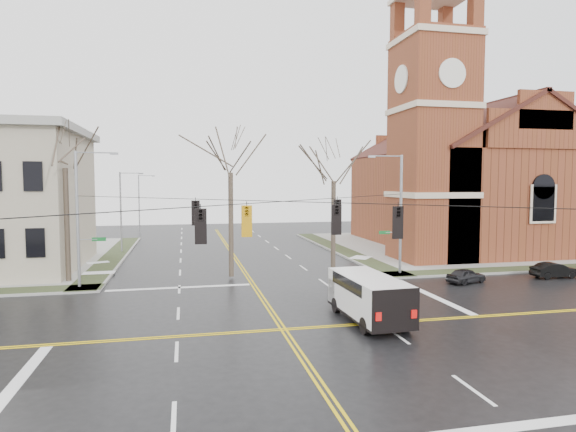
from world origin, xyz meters
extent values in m
plane|color=black|center=(0.00, 0.00, 0.00)|extent=(120.00, 120.00, 0.00)
cube|color=gray|center=(25.00, 25.00, 0.07)|extent=(30.00, 30.00, 0.15)
cube|color=#29321B|center=(11.20, 25.00, 0.15)|extent=(2.00, 30.00, 0.02)
cube|color=#29321B|center=(25.00, 11.20, 0.15)|extent=(30.00, 2.00, 0.02)
cube|color=#29321B|center=(-11.20, 25.00, 0.15)|extent=(2.00, 30.00, 0.02)
cube|color=gold|center=(-0.12, 0.00, 0.01)|extent=(0.12, 100.00, 0.01)
cube|color=gold|center=(0.12, 0.00, 0.01)|extent=(0.12, 100.00, 0.01)
cube|color=gold|center=(0.00, -0.12, 0.01)|extent=(100.00, 0.12, 0.01)
cube|color=gold|center=(0.00, 0.12, 0.01)|extent=(100.00, 0.12, 0.01)
cube|color=silver|center=(5.00, -10.50, 0.01)|extent=(9.50, 0.50, 0.01)
cube|color=silver|center=(-5.00, 10.50, 0.01)|extent=(9.50, 0.50, 0.01)
cube|color=silver|center=(-10.50, -5.00, 0.01)|extent=(0.50, 9.50, 0.01)
cube|color=silver|center=(10.50, 5.00, 0.01)|extent=(0.50, 9.50, 0.01)
cube|color=brown|center=(17.00, 17.00, 10.00)|extent=(6.00, 6.00, 20.00)
cube|color=beige|center=(17.00, 17.00, 19.50)|extent=(6.30, 6.30, 0.50)
cylinder|color=silver|center=(17.00, 13.95, 16.00)|extent=(2.40, 0.15, 2.40)
cylinder|color=silver|center=(13.95, 17.00, 16.00)|extent=(0.15, 2.40, 2.40)
cube|color=brown|center=(26.00, 26.00, 5.00)|extent=(18.00, 24.00, 10.00)
cube|color=brown|center=(16.80, 20.00, 2.20)|extent=(2.00, 5.00, 4.40)
cylinder|color=gray|center=(11.50, 11.50, 4.65)|extent=(0.20, 0.20, 9.00)
cylinder|color=gray|center=(10.90, 11.50, 3.30)|extent=(1.20, 0.06, 0.06)
cube|color=#105F23|center=(10.20, 11.50, 3.30)|extent=(0.90, 0.04, 0.25)
cylinder|color=gray|center=(10.30, 11.50, 9.05)|extent=(2.40, 0.08, 0.08)
cube|color=gray|center=(9.10, 11.50, 9.00)|extent=(0.50, 0.22, 0.15)
cylinder|color=gray|center=(-11.50, 11.50, 4.65)|extent=(0.20, 0.20, 9.00)
cylinder|color=gray|center=(-10.90, 11.50, 3.30)|extent=(1.20, 0.06, 0.06)
cube|color=#105F23|center=(-10.20, 11.50, 3.30)|extent=(0.90, 0.04, 0.25)
cylinder|color=gray|center=(-10.30, 11.50, 9.05)|extent=(2.40, 0.08, 0.08)
cube|color=gray|center=(-9.10, 11.50, 9.00)|extent=(0.50, 0.22, 0.15)
cylinder|color=black|center=(0.00, 0.00, 6.20)|extent=(23.02, 23.02, 0.03)
cylinder|color=black|center=(0.00, 0.00, 6.20)|extent=(23.02, 23.02, 0.03)
imported|color=black|center=(-4.00, -4.00, 5.45)|extent=(0.21, 0.26, 1.30)
imported|color=black|center=(4.00, 4.00, 5.45)|extent=(0.21, 0.26, 1.30)
imported|color=#C98B0B|center=(-2.00, -2.00, 5.45)|extent=(0.21, 0.26, 1.30)
imported|color=black|center=(-4.00, 4.00, 5.45)|extent=(0.21, 0.26, 1.30)
imported|color=black|center=(4.00, -4.00, 5.45)|extent=(0.21, 0.26, 1.30)
imported|color=black|center=(2.00, -2.00, 5.45)|extent=(0.21, 0.26, 1.30)
cylinder|color=gray|center=(-10.80, 28.00, 4.10)|extent=(0.16, 0.16, 8.00)
cylinder|color=gray|center=(-9.80, 28.00, 8.00)|extent=(2.00, 0.07, 0.07)
cube|color=gray|center=(-8.80, 28.00, 7.95)|extent=(0.45, 0.20, 0.13)
cylinder|color=gray|center=(-10.80, 48.00, 4.10)|extent=(0.16, 0.16, 8.00)
cylinder|color=gray|center=(-9.80, 48.00, 8.00)|extent=(2.00, 0.07, 0.07)
cube|color=gray|center=(-8.80, 48.00, 7.95)|extent=(0.45, 0.20, 0.13)
cube|color=white|center=(4.56, 0.47, 1.35)|extent=(2.53, 6.03, 1.91)
cube|color=white|center=(4.47, 2.93, 1.07)|extent=(2.34, 1.10, 1.35)
cube|color=black|center=(4.45, 3.33, 1.68)|extent=(2.08, 0.21, 0.90)
cube|color=black|center=(4.55, 0.69, 1.96)|extent=(2.48, 4.13, 0.62)
cube|color=#B70C0A|center=(3.80, -2.60, 1.12)|extent=(0.27, 0.09, 0.38)
cube|color=#B70C0A|center=(5.55, -2.53, 1.12)|extent=(0.27, 0.09, 0.38)
cube|color=black|center=(4.56, 0.47, 0.37)|extent=(2.59, 6.09, 0.11)
cylinder|color=black|center=(3.45, 2.39, 0.40)|extent=(0.32, 0.82, 0.81)
cylinder|color=black|center=(5.52, 2.47, 0.40)|extent=(0.32, 0.82, 0.81)
cylinder|color=black|center=(3.60, -1.54, 0.40)|extent=(0.32, 0.82, 0.81)
cylinder|color=black|center=(5.67, -1.46, 0.40)|extent=(0.32, 0.82, 0.81)
imported|color=black|center=(14.78, 7.77, 0.52)|extent=(3.30, 2.11, 1.05)
imported|color=black|center=(22.25, 8.00, 0.57)|extent=(3.50, 1.30, 1.14)
cylinder|color=#3C3226|center=(-12.67, 13.81, 4.12)|extent=(0.36, 0.36, 7.94)
cylinder|color=#3C3226|center=(-1.26, 12.92, 3.97)|extent=(0.36, 0.36, 7.65)
cylinder|color=#3C3226|center=(6.67, 13.15, 3.67)|extent=(0.36, 0.36, 7.04)
camera|label=1|loc=(-4.59, -22.32, 7.13)|focal=30.00mm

